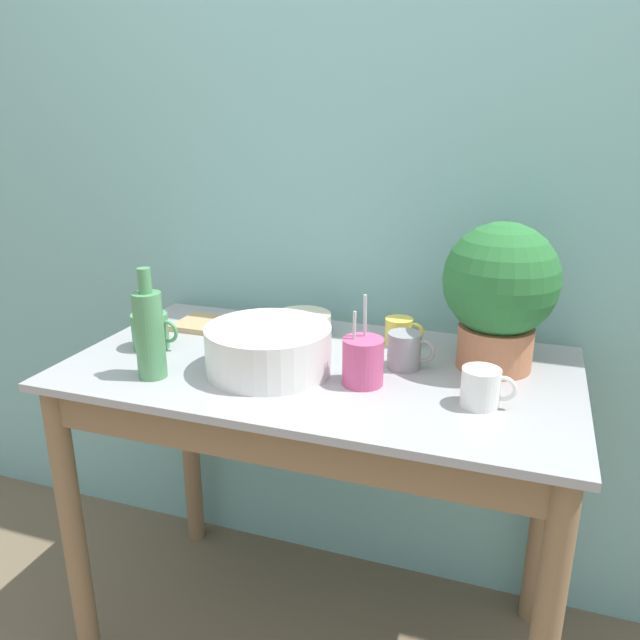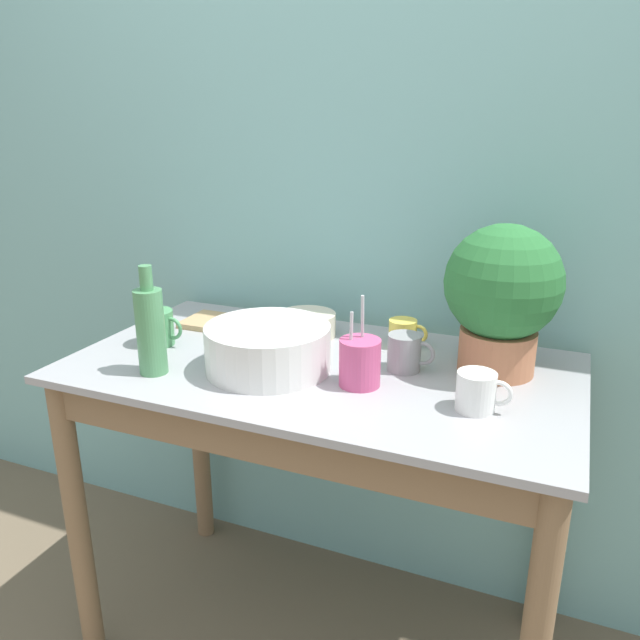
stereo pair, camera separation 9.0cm
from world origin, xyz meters
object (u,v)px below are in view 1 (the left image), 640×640
at_px(mug_grey, 405,351).
at_px(mug_white, 482,387).
at_px(mug_yellow, 400,331).
at_px(potted_plant, 500,290).
at_px(bowl_small_cream, 302,325).
at_px(bottle_tall, 149,333).
at_px(mug_green, 151,331).
at_px(bowl_wash_large, 269,349).
at_px(utensil_cup, 363,361).
at_px(tray_board, 214,325).

xyz_separation_m(mug_grey, mug_white, (0.20, -0.16, -0.00)).
bearing_deg(mug_yellow, mug_grey, -73.46).
xyz_separation_m(potted_plant, bowl_small_cream, (-0.54, 0.06, -0.17)).
height_order(bottle_tall, mug_grey, bottle_tall).
distance_m(potted_plant, mug_green, 0.92).
relative_size(bowl_wash_large, mug_grey, 2.61).
bearing_deg(potted_plant, mug_green, -169.40).
xyz_separation_m(mug_white, mug_yellow, (-0.25, 0.32, -0.01)).
relative_size(potted_plant, bowl_wash_large, 1.18).
distance_m(bottle_tall, utensil_cup, 0.51).
xyz_separation_m(bowl_wash_large, utensil_cup, (0.24, -0.00, 0.00)).
xyz_separation_m(potted_plant, bowl_wash_large, (-0.53, -0.21, -0.15)).
height_order(potted_plant, bowl_small_cream, potted_plant).
height_order(mug_white, utensil_cup, utensil_cup).
height_order(mug_green, mug_white, mug_green).
bearing_deg(mug_green, mug_yellow, 21.46).
bearing_deg(utensil_cup, tray_board, 154.96).
bearing_deg(mug_white, bowl_small_cream, 150.91).
relative_size(mug_white, utensil_cup, 0.55).
xyz_separation_m(mug_grey, mug_yellow, (-0.05, 0.16, -0.01)).
xyz_separation_m(bottle_tall, mug_green, (-0.11, 0.17, -0.06)).
bearing_deg(potted_plant, mug_white, -92.21).
height_order(potted_plant, tray_board, potted_plant).
relative_size(potted_plant, utensil_cup, 1.71).
height_order(bowl_wash_large, bottle_tall, bottle_tall).
distance_m(mug_green, tray_board, 0.22).
xyz_separation_m(mug_green, bowl_small_cream, (0.35, 0.23, -0.02)).
height_order(mug_grey, mug_yellow, mug_grey).
bearing_deg(potted_plant, mug_grey, -159.55).
bearing_deg(mug_white, bottle_tall, -172.71).
bearing_deg(tray_board, bowl_small_cream, 4.22).
relative_size(mug_green, mug_yellow, 1.25).
xyz_separation_m(mug_green, utensil_cup, (0.61, -0.04, 0.01)).
height_order(bowl_wash_large, mug_yellow, bowl_wash_large).
height_order(mug_grey, tray_board, mug_grey).
bearing_deg(utensil_cup, mug_grey, 59.89).
relative_size(mug_green, bowl_small_cream, 0.82).
height_order(bowl_wash_large, tray_board, bowl_wash_large).
xyz_separation_m(bottle_tall, mug_grey, (0.57, 0.25, -0.07)).
bearing_deg(mug_white, bowl_wash_large, 176.89).
distance_m(bowl_wash_large, tray_board, 0.38).
bearing_deg(mug_grey, bowl_wash_large, -158.00).
height_order(bowl_wash_large, bowl_small_cream, bowl_wash_large).
distance_m(potted_plant, tray_board, 0.83).
height_order(mug_yellow, bowl_small_cream, mug_yellow).
relative_size(bowl_small_cream, utensil_cup, 0.76).
bearing_deg(utensil_cup, mug_white, -5.66).
relative_size(mug_green, utensil_cup, 0.63).
distance_m(mug_green, mug_white, 0.88).
height_order(potted_plant, bowl_wash_large, potted_plant).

